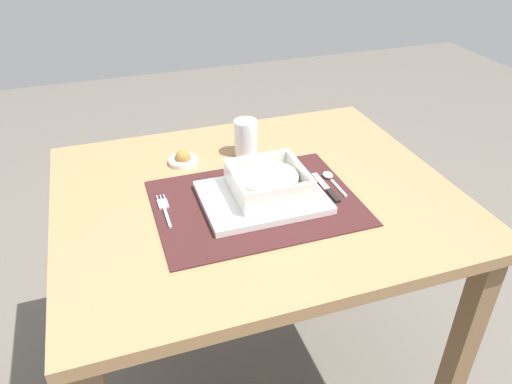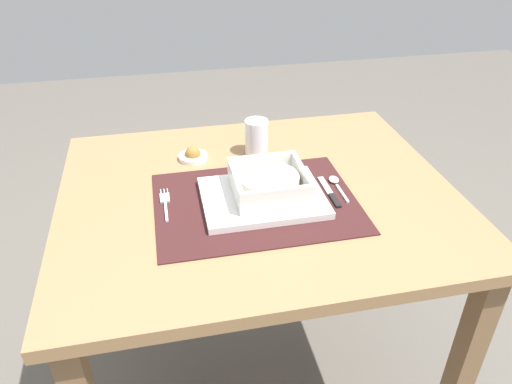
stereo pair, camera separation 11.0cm
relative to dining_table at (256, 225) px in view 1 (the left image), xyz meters
The scene contains 10 objects.
ground_plane 0.61m from the dining_table, ahead, with size 6.00×6.00×0.00m, color #59544C.
dining_table is the anchor object (origin of this frame).
placemat 0.11m from the dining_table, 108.20° to the right, with size 0.46×0.34×0.00m, color #381919.
serving_plate 0.12m from the dining_table, 96.11° to the right, with size 0.27×0.21×0.02m, color white.
porridge_bowl 0.15m from the dining_table, 67.65° to the right, with size 0.16×0.16×0.06m.
fork 0.24m from the dining_table, behind, with size 0.02×0.13×0.00m.
spoon 0.22m from the dining_table, ahead, with size 0.02×0.11×0.01m.
butter_knife 0.20m from the dining_table, 18.70° to the right, with size 0.01×0.13×0.01m.
drinking_glass 0.24m from the dining_table, 79.38° to the left, with size 0.06×0.06×0.10m.
condiment_saucer 0.26m from the dining_table, 125.33° to the left, with size 0.08×0.08×0.04m.
Camera 1 is at (-0.32, -0.93, 1.34)m, focal length 34.50 mm.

